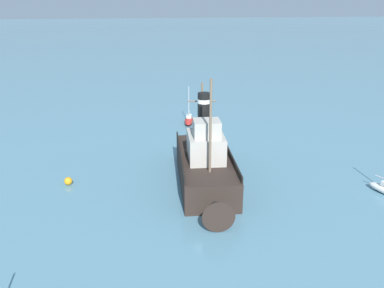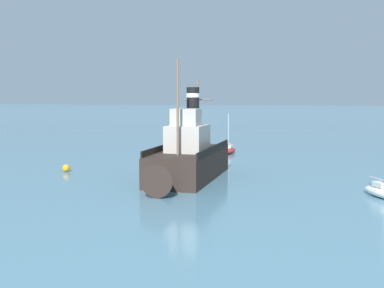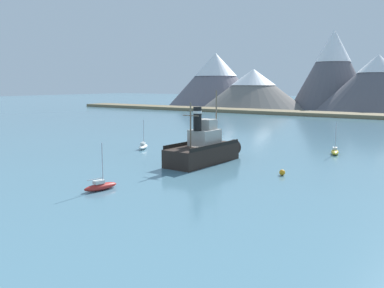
{
  "view_description": "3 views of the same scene",
  "coord_description": "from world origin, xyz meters",
  "views": [
    {
      "loc": [
        5.8,
        33.17,
        15.53
      ],
      "look_at": [
        0.8,
        -0.59,
        3.15
      ],
      "focal_mm": 38.0,
      "sensor_mm": 36.0,
      "label": 1
    },
    {
      "loc": [
        -8.71,
        40.53,
        7.13
      ],
      "look_at": [
        -1.15,
        4.32,
        3.35
      ],
      "focal_mm": 45.0,
      "sensor_mm": 36.0,
      "label": 2
    },
    {
      "loc": [
        29.1,
        -45.84,
        10.87
      ],
      "look_at": [
        -0.85,
        -0.86,
        2.8
      ],
      "focal_mm": 38.0,
      "sensor_mm": 36.0,
      "label": 3
    }
  ],
  "objects": [
    {
      "name": "sailboat_red",
      "position": [
        -1.27,
        -17.23,
        0.43
      ],
      "size": [
        1.82,
        3.94,
        4.9
      ],
      "color": "#B22823",
      "rests_on": "ground"
    },
    {
      "name": "old_tugboat",
      "position": [
        -0.12,
        1.33,
        1.83
      ],
      "size": [
        5.14,
        14.58,
        9.9
      ],
      "color": "#2D231E",
      "rests_on": "ground"
    },
    {
      "name": "mooring_buoy",
      "position": [
        11.8,
        -0.4,
        0.35
      ],
      "size": [
        0.7,
        0.7,
        0.7
      ],
      "primitive_type": "sphere",
      "color": "orange",
      "rests_on": "ground"
    },
    {
      "name": "sailboat_white",
      "position": [
        -14.93,
        5.56,
        0.43
      ],
      "size": [
        2.62,
        3.9,
        4.9
      ],
      "color": "white",
      "rests_on": "ground"
    },
    {
      "name": "ground_plane",
      "position": [
        0.0,
        0.0,
        0.0
      ],
      "size": [
        600.0,
        600.0,
        0.0
      ],
      "primitive_type": "plane",
      "color": "teal"
    }
  ]
}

